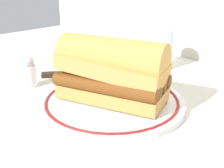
{
  "coord_description": "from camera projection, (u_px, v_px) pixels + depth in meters",
  "views": [
    {
      "loc": [
        0.4,
        -0.34,
        0.26
      ],
      "look_at": [
        0.01,
        0.01,
        0.04
      ],
      "focal_mm": 47.16,
      "sensor_mm": 36.0,
      "label": 1
    }
  ],
  "objects": [
    {
      "name": "plate",
      "position": [
        112.0,
        101.0,
        0.58
      ],
      "size": [
        0.29,
        0.29,
        0.01
      ],
      "color": "white",
      "rests_on": "ground_plane"
    },
    {
      "name": "ground_plane",
      "position": [
        102.0,
        105.0,
        0.58
      ],
      "size": [
        1.5,
        1.5,
        0.0
      ],
      "primitive_type": "plane",
      "color": "beige"
    },
    {
      "name": "salt_shaker",
      "position": [
        29.0,
        72.0,
        0.66
      ],
      "size": [
        0.03,
        0.03,
        0.07
      ],
      "color": "white",
      "rests_on": "ground_plane"
    },
    {
      "name": "butter_knife",
      "position": [
        65.0,
        75.0,
        0.73
      ],
      "size": [
        0.09,
        0.12,
        0.01
      ],
      "color": "silver",
      "rests_on": "ground_plane"
    },
    {
      "name": "sausage_sandwich",
      "position": [
        112.0,
        70.0,
        0.56
      ],
      "size": [
        0.23,
        0.17,
        0.12
      ],
      "rotation": [
        0.0,
        0.0,
        0.39
      ],
      "color": "#CF9348",
      "rests_on": "plate"
    },
    {
      "name": "drinking_glass",
      "position": [
        161.0,
        51.0,
        0.78
      ],
      "size": [
        0.07,
        0.07,
        0.11
      ],
      "color": "silver",
      "rests_on": "ground_plane"
    }
  ]
}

